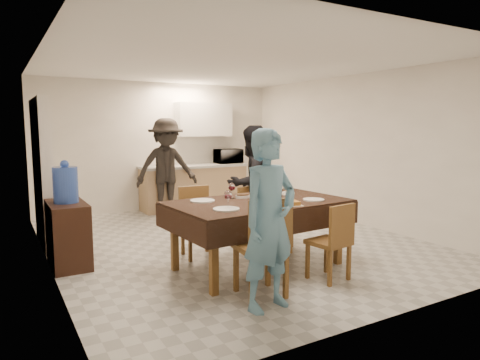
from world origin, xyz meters
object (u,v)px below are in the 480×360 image
object	(u,v)px
person_far	(252,184)
dining_table	(258,204)
person_kitchen	(167,167)
water_pitcher	(285,191)
console	(68,234)
savoury_tart	(284,203)
person_near	(269,220)
water_jug	(65,185)
microwave	(228,156)
wine_bottle	(253,188)

from	to	relation	value
person_far	dining_table	bearing A→B (deg)	52.97
dining_table	person_kitchen	world-z (taller)	person_kitchen
person_kitchen	water_pitcher	bearing A→B (deg)	-86.33
console	person_kitchen	xyz separation A→B (m)	(2.11, 2.23, 0.54)
dining_table	savoury_tart	size ratio (longest dim) A/B	5.77
person_near	water_jug	bearing A→B (deg)	112.15
console	water_jug	world-z (taller)	water_jug
person_far	person_kitchen	size ratio (longest dim) A/B	0.92
dining_table	person_far	world-z (taller)	person_far
console	person_near	bearing A→B (deg)	-57.75
water_jug	savoury_tart	size ratio (longest dim) A/B	1.16
water_jug	microwave	distance (m)	4.57
microwave	person_far	xyz separation A→B (m)	(-1.16, -2.85, -0.20)
dining_table	savoury_tart	world-z (taller)	savoury_tart
console	person_far	world-z (taller)	person_far
person_near	person_kitchen	world-z (taller)	person_kitchen
savoury_tart	console	bearing A→B (deg)	142.38
person_kitchen	savoury_tart	bearing A→B (deg)	-90.38
wine_bottle	microwave	bearing A→B (deg)	65.43
savoury_tart	person_far	xyz separation A→B (m)	(0.45, 1.43, 0.02)
microwave	person_far	bearing A→B (deg)	67.84
dining_table	person_far	xyz separation A→B (m)	(0.55, 1.05, 0.08)
dining_table	water_pitcher	bearing A→B (deg)	-11.99
savoury_tart	dining_table	bearing A→B (deg)	104.74
savoury_tart	water_pitcher	bearing A→B (deg)	52.85
water_jug	microwave	size ratio (longest dim) A/B	0.78
person_near	microwave	bearing A→B (deg)	55.36
savoury_tart	person_near	xyz separation A→B (m)	(-0.65, -0.67, 0.00)
wine_bottle	savoury_tart	bearing A→B (deg)	-70.77
console	savoury_tart	distance (m)	2.67
wine_bottle	person_near	xyz separation A→B (m)	(-0.50, -1.10, -0.12)
person_kitchen	dining_table	bearing A→B (deg)	-92.08
water_jug	wine_bottle	size ratio (longest dim) A/B	1.48
dining_table	wine_bottle	size ratio (longest dim) A/B	7.39
console	person_kitchen	world-z (taller)	person_kitchen
water_pitcher	person_kitchen	size ratio (longest dim) A/B	0.11
wine_bottle	person_kitchen	distance (m)	3.41
person_near	person_far	xyz separation A→B (m)	(1.10, 2.10, 0.02)
savoury_tart	microwave	bearing A→B (deg)	69.38
water_pitcher	water_jug	bearing A→B (deg)	151.32
water_jug	water_pitcher	xyz separation A→B (m)	(2.34, -1.28, -0.08)
dining_table	water_pitcher	distance (m)	0.38
water_pitcher	person_far	world-z (taller)	person_far
dining_table	microwave	xyz separation A→B (m)	(1.71, 3.90, 0.28)
water_pitcher	savoury_tart	world-z (taller)	water_pitcher
water_jug	person_kitchen	distance (m)	3.07
dining_table	microwave	distance (m)	4.27
water_pitcher	microwave	xyz separation A→B (m)	(1.36, 3.95, 0.14)
savoury_tart	person_kitchen	xyz separation A→B (m)	(0.03, 3.83, 0.09)
console	water_pitcher	bearing A→B (deg)	-28.68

